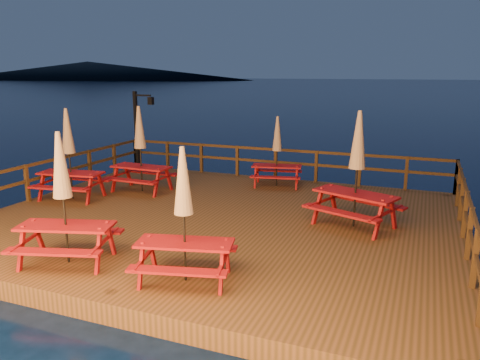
{
  "coord_description": "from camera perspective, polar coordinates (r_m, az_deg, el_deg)",
  "views": [
    {
      "loc": [
        4.87,
        -10.71,
        4.14
      ],
      "look_at": [
        0.34,
        0.6,
        1.3
      ],
      "focal_mm": 35.0,
      "sensor_mm": 36.0,
      "label": 1
    }
  ],
  "objects": [
    {
      "name": "picnic_table_3",
      "position": [
        15.02,
        -12.06,
        3.88
      ],
      "size": [
        1.93,
        1.6,
        2.7
      ],
      "rotation": [
        0.0,
        0.0,
        -0.03
      ],
      "color": "maroon",
      "rests_on": "deck"
    },
    {
      "name": "headland_left",
      "position": [
        259.74,
        -18.04,
        12.58
      ],
      "size": [
        180.0,
        84.0,
        9.0
      ],
      "primitive_type": "ellipsoid",
      "color": "black",
      "rests_on": "ground"
    },
    {
      "name": "picnic_table_5",
      "position": [
        11.57,
        14.06,
        1.46
      ],
      "size": [
        2.45,
        2.24,
        2.84
      ],
      "rotation": [
        0.0,
        0.0,
        -0.37
      ],
      "color": "maroon",
      "rests_on": "deck"
    },
    {
      "name": "picnic_table_4",
      "position": [
        15.45,
        4.54,
        3.64
      ],
      "size": [
        1.86,
        1.64,
        2.31
      ],
      "rotation": [
        0.0,
        0.0,
        0.21
      ],
      "color": "maroon",
      "rests_on": "deck"
    },
    {
      "name": "ground",
      "position": [
        12.47,
        -2.51,
        -6.27
      ],
      "size": [
        500.0,
        500.0,
        0.0
      ],
      "primitive_type": "plane",
      "color": "black",
      "rests_on": "ground"
    },
    {
      "name": "picnic_table_0",
      "position": [
        8.36,
        -6.86,
        -4.0
      ],
      "size": [
        2.03,
        1.81,
        2.48
      ],
      "rotation": [
        0.0,
        0.0,
        0.25
      ],
      "color": "maroon",
      "rests_on": "deck"
    },
    {
      "name": "deck_piles",
      "position": [
        12.57,
        -2.5,
        -7.56
      ],
      "size": [
        11.44,
        9.44,
        1.4
      ],
      "color": "#382211",
      "rests_on": "ground"
    },
    {
      "name": "lamp_post",
      "position": [
        18.49,
        -12.13,
        6.8
      ],
      "size": [
        0.85,
        0.18,
        3.0
      ],
      "color": "black",
      "rests_on": "deck"
    },
    {
      "name": "railing",
      "position": [
        13.72,
        0.49,
        0.61
      ],
      "size": [
        11.8,
        9.75,
        1.1
      ],
      "color": "#382211",
      "rests_on": "deck"
    },
    {
      "name": "picnic_table_2",
      "position": [
        9.7,
        -20.76,
        -1.88
      ],
      "size": [
        2.2,
        1.99,
        2.63
      ],
      "rotation": [
        0.0,
        0.0,
        0.3
      ],
      "color": "maroon",
      "rests_on": "deck"
    },
    {
      "name": "picnic_table_1",
      "position": [
        14.66,
        -20.12,
        3.15
      ],
      "size": [
        2.1,
        1.82,
        2.7
      ],
      "rotation": [
        0.0,
        0.0,
        0.15
      ],
      "color": "maroon",
      "rests_on": "deck"
    },
    {
      "name": "deck",
      "position": [
        12.4,
        -2.52,
        -5.4
      ],
      "size": [
        12.0,
        10.0,
        0.4
      ],
      "primitive_type": "cube",
      "color": "#453116",
      "rests_on": "ground"
    }
  ]
}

